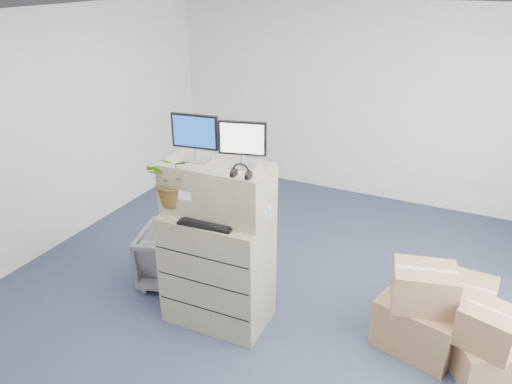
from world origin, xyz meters
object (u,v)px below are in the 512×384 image
(filing_cabinet_lower, at_px, (218,269))
(keyboard, at_px, (207,223))
(water_bottle, at_px, (228,204))
(potted_plant, at_px, (175,186))
(office_chair, at_px, (174,253))
(monitor_left, at_px, (195,135))
(monitor_right, at_px, (242,142))

(filing_cabinet_lower, height_order, keyboard, keyboard)
(water_bottle, height_order, potted_plant, potted_plant)
(potted_plant, bearing_deg, keyboard, -9.94)
(office_chair, bearing_deg, monitor_left, 134.95)
(monitor_left, bearing_deg, monitor_right, -1.93)
(monitor_left, height_order, potted_plant, monitor_left)
(monitor_left, height_order, monitor_right, monitor_left)
(monitor_left, relative_size, monitor_right, 1.06)
(monitor_left, distance_m, water_bottle, 0.67)
(potted_plant, bearing_deg, monitor_left, 46.30)
(monitor_right, distance_m, potted_plant, 0.76)
(keyboard, relative_size, office_chair, 0.72)
(office_chair, bearing_deg, monitor_right, 149.18)
(monitor_right, bearing_deg, potted_plant, -176.07)
(potted_plant, xyz_separation_m, office_chair, (-0.40, 0.44, -1.05))
(keyboard, distance_m, water_bottle, 0.25)
(filing_cabinet_lower, bearing_deg, potted_plant, -164.52)
(filing_cabinet_lower, relative_size, water_bottle, 4.18)
(monitor_left, distance_m, keyboard, 0.77)
(keyboard, height_order, potted_plant, potted_plant)
(monitor_left, distance_m, monitor_right, 0.44)
(water_bottle, bearing_deg, keyboard, -120.03)
(filing_cabinet_lower, xyz_separation_m, potted_plant, (-0.35, -0.11, 0.83))
(monitor_left, bearing_deg, water_bottle, -12.33)
(water_bottle, height_order, office_chair, water_bottle)
(filing_cabinet_lower, height_order, monitor_right, monitor_right)
(filing_cabinet_lower, distance_m, monitor_left, 1.30)
(monitor_right, height_order, keyboard, monitor_right)
(filing_cabinet_lower, xyz_separation_m, monitor_left, (-0.20, 0.04, 1.28))
(monitor_left, relative_size, potted_plant, 0.77)
(filing_cabinet_lower, bearing_deg, keyboard, -85.79)
(potted_plant, bearing_deg, water_bottle, 14.62)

